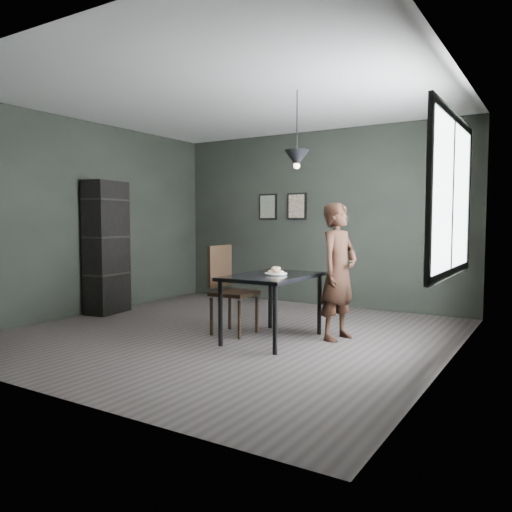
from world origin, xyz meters
The scene contains 13 objects.
ground centered at (0.00, 0.00, 0.00)m, with size 5.00×5.00×0.00m, color #342F2D.
back_wall centered at (0.00, 2.50, 1.40)m, with size 5.00×0.10×2.80m, color black.
ceiling centered at (0.00, 0.00, 2.80)m, with size 5.00×5.00×0.02m.
window_assembly centered at (2.47, 0.20, 1.60)m, with size 0.04×1.96×1.56m.
cafe_table centered at (0.60, 0.00, 0.67)m, with size 0.80×1.20×0.75m.
white_plate centered at (0.64, 0.00, 0.76)m, with size 0.23×0.23×0.01m, color white.
donut_pile centered at (0.64, 0.00, 0.79)m, with size 0.20×0.14×0.08m.
woman centered at (1.23, 0.43, 0.78)m, with size 0.57×0.38×1.56m, color black.
wood_chair centered at (-0.03, 0.02, 0.61)m, with size 0.47×0.47×1.06m.
shelf_unit centered at (-2.32, 0.19, 0.97)m, with size 0.37×0.65×1.94m, color black.
pendant_lamp centered at (0.85, 0.10, 2.05)m, with size 0.28×0.28×0.86m.
framed_print_left centered at (-0.90, 2.47, 1.60)m, with size 0.34×0.04×0.44m.
framed_print_right centered at (-0.35, 2.47, 1.60)m, with size 0.34×0.04×0.44m.
Camera 1 is at (3.39, -4.89, 1.36)m, focal length 35.00 mm.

